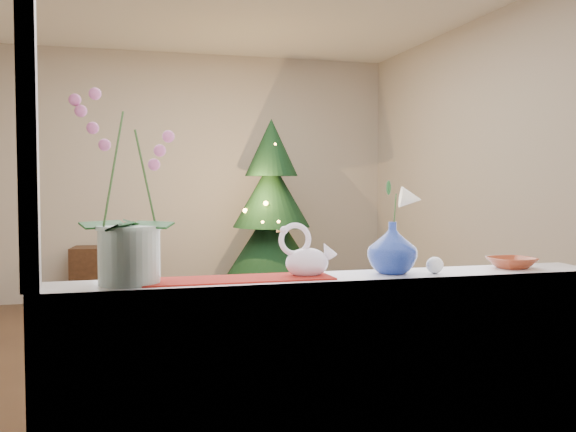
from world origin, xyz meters
name	(u,v)px	position (x,y,z in m)	size (l,w,h in m)	color
ground	(230,354)	(0.00, 0.00, 0.00)	(5.00, 5.00, 0.00)	#3B2618
wall_back	(190,176)	(0.00, 2.50, 1.35)	(4.50, 0.10, 2.70)	#BCB1A4
wall_front	(348,162)	(0.00, -2.50, 1.35)	(4.50, 0.10, 2.70)	#BCB1A4
wall_right	(498,174)	(2.25, 0.00, 1.35)	(0.10, 5.00, 2.70)	#BCB1A4
window_apron	(343,407)	(0.00, -2.46, 0.44)	(2.20, 0.08, 0.88)	white
windowsill	(336,281)	(0.00, -2.37, 0.90)	(2.20, 0.26, 0.04)	white
window_frame	(346,65)	(0.00, -2.47, 1.70)	(2.22, 0.06, 1.60)	white
runner	(238,279)	(-0.38, -2.37, 0.92)	(0.70, 0.20, 0.01)	maroon
orchid_pot	(128,187)	(-0.77, -2.37, 1.26)	(0.23, 0.23, 0.68)	beige
swan	(307,251)	(-0.11, -2.36, 1.02)	(0.23, 0.10, 0.19)	silver
blue_vase	(392,244)	(0.24, -2.36, 1.04)	(0.22, 0.22, 0.23)	navy
lily	(393,192)	(0.24, -2.36, 1.24)	(0.13, 0.07, 0.18)	silver
paperweight	(435,265)	(0.39, -2.42, 0.95)	(0.07, 0.07, 0.07)	silver
amber_dish	(512,263)	(0.78, -2.36, 0.94)	(0.16, 0.16, 0.04)	maroon
xmas_tree	(271,212)	(0.76, 1.79, 0.97)	(1.06, 1.06, 1.94)	black
side_table	(113,276)	(-0.85, 2.23, 0.30)	(0.81, 0.40, 0.61)	black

